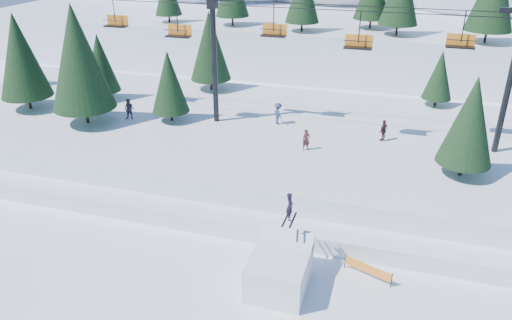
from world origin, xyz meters
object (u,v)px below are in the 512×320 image
(banner_near, at_px, (368,269))
(banner_far, at_px, (489,271))
(chairlift, at_px, (342,49))
(jump_kicker, at_px, (280,269))

(banner_near, distance_m, banner_far, 6.59)
(chairlift, bearing_deg, banner_far, -50.34)
(banner_near, bearing_deg, chairlift, 105.88)
(chairlift, xyz_separation_m, banner_near, (4.07, -14.31, -8.78))
(banner_far, bearing_deg, chairlift, 129.66)
(banner_far, bearing_deg, jump_kicker, -160.54)
(jump_kicker, distance_m, chairlift, 18.35)
(chairlift, distance_m, banner_far, 18.56)
(chairlift, bearing_deg, jump_kicker, -91.41)
(banner_near, bearing_deg, jump_kicker, -154.75)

